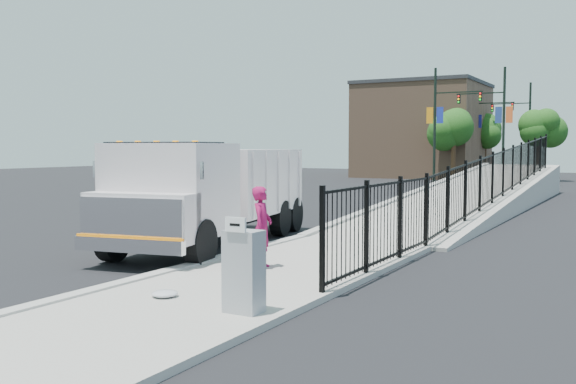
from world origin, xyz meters
The scene contains 18 objects.
ground centered at (0.00, 0.00, 0.00)m, with size 120.00×120.00×0.00m, color black.
sidewalk centered at (1.93, -2.00, 0.06)m, with size 3.55×12.00×0.12m, color #9E998E.
curb centered at (0.00, -2.00, 0.08)m, with size 0.30×12.00×0.16m, color #ADAAA3.
ramp centered at (2.12, 16.00, 0.00)m, with size 3.95×24.00×1.70m, color #9E998E.
iron_fence centered at (3.55, 12.00, 0.90)m, with size 0.10×28.00×1.80m, color black.
truck centered at (-1.66, 1.90, 1.56)m, with size 3.96×8.40×2.76m.
worker centered at (1.47, -0.58, 0.97)m, with size 0.62×0.41×1.70m, color #981049.
utility_cabinet centered at (3.10, -3.77, 0.75)m, with size 0.55×0.40×1.25m, color gray.
arrow_sign centered at (3.10, -3.99, 1.48)m, with size 0.35×0.04×0.22m, color white.
debris centered at (1.40, -3.58, 0.18)m, with size 0.45×0.45×0.11m, color silver.
light_pole_0 centered at (-4.00, 31.53, 4.36)m, with size 3.77×0.22×8.00m.
light_pole_1 centered at (-0.37, 33.17, 4.36)m, with size 3.77×0.22×8.00m.
light_pole_2 centered at (-4.03, 43.37, 4.36)m, with size 3.77×0.22×8.00m.
light_pole_3 centered at (-0.48, 44.94, 4.36)m, with size 3.78×0.22×8.00m.
tree_0 centered at (-4.54, 37.48, 3.96)m, with size 2.99×2.99×5.50m.
tree_1 centered at (1.15, 40.68, 3.92)m, with size 2.33×2.33×5.16m.
tree_2 centered at (-4.09, 46.23, 3.96)m, with size 2.79×2.79×5.40m.
building centered at (-9.00, 44.00, 4.00)m, with size 10.00×10.00×8.00m, color #8C664C.
Camera 1 is at (8.34, -11.81, 2.62)m, focal length 40.00 mm.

